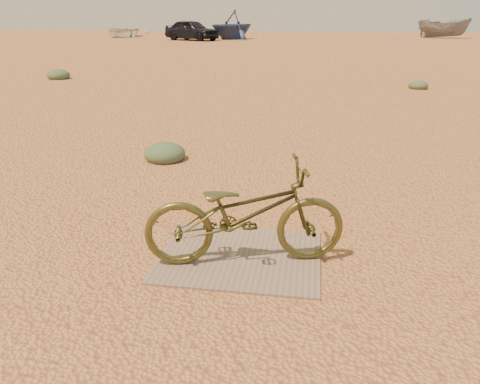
# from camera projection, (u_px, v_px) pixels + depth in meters

# --- Properties ---
(ground) EXTENTS (120.00, 120.00, 0.00)m
(ground) POSITION_uv_depth(u_px,v_px,m) (225.00, 289.00, 3.75)
(ground) COLOR #BA8649
(ground) RESTS_ON ground
(plywood_board) EXTENTS (1.44, 1.18, 0.02)m
(plywood_board) POSITION_uv_depth(u_px,v_px,m) (240.00, 256.00, 4.24)
(plywood_board) COLOR #7B6355
(plywood_board) RESTS_ON ground
(bicycle) EXTENTS (1.81, 1.00, 0.90)m
(bicycle) POSITION_uv_depth(u_px,v_px,m) (245.00, 214.00, 3.99)
(bicycle) COLOR #46441F
(bicycle) RESTS_ON plywood_board
(car) EXTENTS (5.21, 3.93, 1.65)m
(car) POSITION_uv_depth(u_px,v_px,m) (192.00, 30.00, 39.07)
(car) COLOR black
(car) RESTS_ON ground
(boat_near_left) EXTENTS (4.76, 6.30, 1.23)m
(boat_near_left) POSITION_uv_depth(u_px,v_px,m) (123.00, 30.00, 45.37)
(boat_near_left) COLOR white
(boat_near_left) RESTS_ON ground
(boat_far_left) EXTENTS (5.97, 6.11, 2.44)m
(boat_far_left) POSITION_uv_depth(u_px,v_px,m) (232.00, 25.00, 40.71)
(boat_far_left) COLOR navy
(boat_far_left) RESTS_ON ground
(boat_mid_right) EXTENTS (4.83, 3.05, 1.75)m
(boat_mid_right) POSITION_uv_depth(u_px,v_px,m) (444.00, 28.00, 42.79)
(boat_mid_right) COLOR slate
(boat_mid_right) RESTS_ON ground
(kale_a) EXTENTS (0.62, 0.62, 0.34)m
(kale_a) POSITION_uv_depth(u_px,v_px,m) (165.00, 160.00, 7.10)
(kale_a) COLOR #485F40
(kale_a) RESTS_ON ground
(kale_b) EXTENTS (0.57, 0.57, 0.31)m
(kale_b) POSITION_uv_depth(u_px,v_px,m) (418.00, 89.00, 13.86)
(kale_b) COLOR #485F40
(kale_b) RESTS_ON ground
(kale_c) EXTENTS (0.76, 0.76, 0.42)m
(kale_c) POSITION_uv_depth(u_px,v_px,m) (59.00, 79.00, 15.96)
(kale_c) COLOR #485F40
(kale_c) RESTS_ON ground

